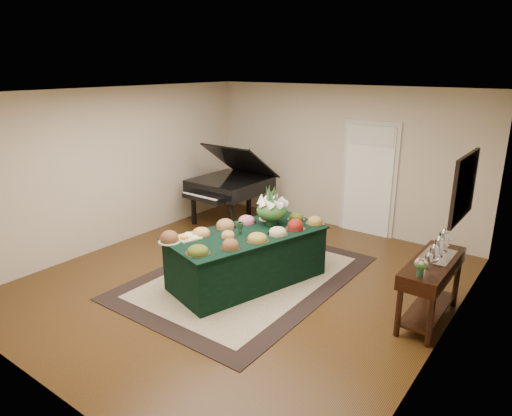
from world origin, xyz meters
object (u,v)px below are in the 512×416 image
Objects in this scene: buffet_table at (247,258)px; grand_piano at (230,184)px; floral_centerpiece at (272,206)px; mahogany_sideboard at (432,274)px.

buffet_table is 2.72m from grand_piano.
grand_piano reaches higher than buffet_table.
buffet_table is 5.18× the size of floral_centerpiece.
mahogany_sideboard is at bearing -0.13° from floral_centerpiece.
mahogany_sideboard is (2.36, -0.01, -0.42)m from floral_centerpiece.
grand_piano is (-1.96, 1.40, -0.26)m from floral_centerpiece.
grand_piano is 1.20× the size of mahogany_sideboard.
grand_piano is at bearing 134.74° from buffet_table.
buffet_table is 0.83m from floral_centerpiece.
floral_centerpiece is 0.35× the size of mahogany_sideboard.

